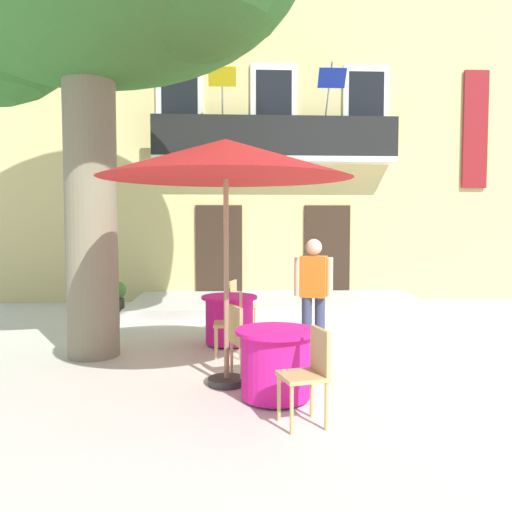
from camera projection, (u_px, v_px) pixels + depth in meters
ground_plane at (363, 351)px, 7.68m from camera, size 120.00×120.00×0.00m
building_facade at (267, 155)px, 14.35m from camera, size 13.00×5.09×7.50m
entrance_step_platform at (279, 305)px, 11.21m from camera, size 6.18×2.80×0.25m
cafe_table_near_tree at (276, 363)px, 5.58m from camera, size 0.86×0.86×0.76m
cafe_chair_near_tree_0 at (244, 337)px, 6.23m from camera, size 0.51×0.51×0.91m
cafe_chair_near_tree_1 at (310, 369)px, 4.88m from camera, size 0.48×0.48×0.91m
cafe_table_middle at (229, 319)px, 8.09m from camera, size 0.86×0.86×0.76m
cafe_chair_middle_0 at (233, 320)px, 7.33m from camera, size 0.41×0.41×0.91m
cafe_chair_middle_1 at (238, 303)px, 8.82m from camera, size 0.50×0.50×0.91m
cafe_umbrella at (226, 160)px, 5.94m from camera, size 2.90×2.90×2.85m
ground_planter_left at (117, 295)px, 11.09m from camera, size 0.37×0.37×0.64m
pedestrian_near_entrance at (313, 292)px, 7.08m from camera, size 0.53×0.32×1.68m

